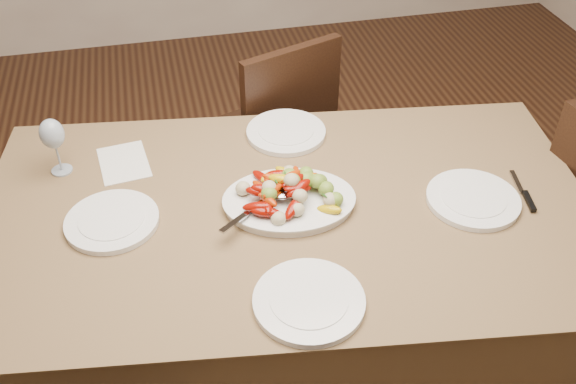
{
  "coord_description": "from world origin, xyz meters",
  "views": [
    {
      "loc": [
        -0.44,
        -1.19,
        2.01
      ],
      "look_at": [
        -0.12,
        0.22,
        0.82
      ],
      "focal_mm": 40.0,
      "sensor_mm": 36.0,
      "label": 1
    }
  ],
  "objects_px": {
    "dining_table": "(288,293)",
    "wine_glass": "(55,145)",
    "plate_near": "(309,301)",
    "chair_far": "(267,133)",
    "plate_left": "(112,221)",
    "serving_platter": "(289,202)",
    "plate_right": "(473,200)",
    "plate_far": "(286,132)"
  },
  "relations": [
    {
      "from": "plate_left",
      "to": "plate_right",
      "type": "xyz_separation_m",
      "value": [
        1.06,
        -0.14,
        0.0
      ]
    },
    {
      "from": "dining_table",
      "to": "plate_right",
      "type": "bearing_deg",
      "value": -9.9
    },
    {
      "from": "plate_right",
      "to": "plate_near",
      "type": "xyz_separation_m",
      "value": [
        -0.58,
        -0.28,
        0.0
      ]
    },
    {
      "from": "wine_glass",
      "to": "plate_left",
      "type": "bearing_deg",
      "value": -62.28
    },
    {
      "from": "dining_table",
      "to": "wine_glass",
      "type": "bearing_deg",
      "value": 153.11
    },
    {
      "from": "wine_glass",
      "to": "plate_near",
      "type": "bearing_deg",
      "value": -48.25
    },
    {
      "from": "serving_platter",
      "to": "wine_glass",
      "type": "bearing_deg",
      "value": 154.1
    },
    {
      "from": "dining_table",
      "to": "wine_glass",
      "type": "distance_m",
      "value": 0.89
    },
    {
      "from": "plate_far",
      "to": "wine_glass",
      "type": "relative_size",
      "value": 1.33
    },
    {
      "from": "serving_platter",
      "to": "plate_right",
      "type": "xyz_separation_m",
      "value": [
        0.54,
        -0.11,
        -0.0
      ]
    },
    {
      "from": "plate_left",
      "to": "plate_near",
      "type": "xyz_separation_m",
      "value": [
        0.48,
        -0.42,
        0.0
      ]
    },
    {
      "from": "wine_glass",
      "to": "chair_far",
      "type": "bearing_deg",
      "value": 31.96
    },
    {
      "from": "plate_left",
      "to": "plate_near",
      "type": "relative_size",
      "value": 0.94
    },
    {
      "from": "serving_platter",
      "to": "plate_left",
      "type": "distance_m",
      "value": 0.52
    },
    {
      "from": "chair_far",
      "to": "dining_table",
      "type": "bearing_deg",
      "value": 63.03
    },
    {
      "from": "dining_table",
      "to": "plate_far",
      "type": "relative_size",
      "value": 6.75
    },
    {
      "from": "chair_far",
      "to": "wine_glass",
      "type": "distance_m",
      "value": 0.97
    },
    {
      "from": "serving_platter",
      "to": "plate_left",
      "type": "relative_size",
      "value": 1.42
    },
    {
      "from": "plate_left",
      "to": "wine_glass",
      "type": "relative_size",
      "value": 1.32
    },
    {
      "from": "dining_table",
      "to": "serving_platter",
      "type": "relative_size",
      "value": 4.78
    },
    {
      "from": "wine_glass",
      "to": "serving_platter",
      "type": "bearing_deg",
      "value": -25.9
    },
    {
      "from": "plate_left",
      "to": "wine_glass",
      "type": "distance_m",
      "value": 0.34
    },
    {
      "from": "plate_far",
      "to": "wine_glass",
      "type": "distance_m",
      "value": 0.75
    },
    {
      "from": "dining_table",
      "to": "wine_glass",
      "type": "xyz_separation_m",
      "value": [
        -0.67,
        0.34,
        0.48
      ]
    },
    {
      "from": "chair_far",
      "to": "plate_left",
      "type": "bearing_deg",
      "value": 31.15
    },
    {
      "from": "plate_left",
      "to": "plate_far",
      "type": "bearing_deg",
      "value": 29.4
    },
    {
      "from": "dining_table",
      "to": "plate_far",
      "type": "bearing_deg",
      "value": 78.16
    },
    {
      "from": "chair_far",
      "to": "wine_glass",
      "type": "relative_size",
      "value": 4.64
    },
    {
      "from": "serving_platter",
      "to": "wine_glass",
      "type": "xyz_separation_m",
      "value": [
        -0.67,
        0.33,
        0.09
      ]
    },
    {
      "from": "dining_table",
      "to": "plate_right",
      "type": "distance_m",
      "value": 0.68
    },
    {
      "from": "plate_right",
      "to": "chair_far",
      "type": "bearing_deg",
      "value": 116.85
    },
    {
      "from": "dining_table",
      "to": "serving_platter",
      "type": "distance_m",
      "value": 0.39
    },
    {
      "from": "plate_left",
      "to": "plate_right",
      "type": "height_order",
      "value": "same"
    },
    {
      "from": "dining_table",
      "to": "chair_far",
      "type": "bearing_deg",
      "value": 83.55
    },
    {
      "from": "plate_near",
      "to": "wine_glass",
      "type": "height_order",
      "value": "wine_glass"
    },
    {
      "from": "plate_left",
      "to": "plate_far",
      "type": "xyz_separation_m",
      "value": [
        0.59,
        0.33,
        0.0
      ]
    },
    {
      "from": "serving_platter",
      "to": "plate_left",
      "type": "bearing_deg",
      "value": 176.19
    },
    {
      "from": "chair_far",
      "to": "wine_glass",
      "type": "bearing_deg",
      "value": 11.43
    },
    {
      "from": "dining_table",
      "to": "plate_far",
      "type": "xyz_separation_m",
      "value": [
        0.08,
        0.38,
        0.39
      ]
    },
    {
      "from": "dining_table",
      "to": "plate_left",
      "type": "bearing_deg",
      "value": 174.87
    },
    {
      "from": "plate_right",
      "to": "wine_glass",
      "type": "bearing_deg",
      "value": 160.37
    },
    {
      "from": "serving_platter",
      "to": "plate_near",
      "type": "xyz_separation_m",
      "value": [
        -0.04,
        -0.39,
        -0.0
      ]
    }
  ]
}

